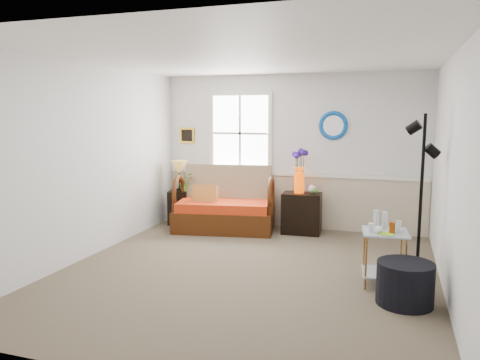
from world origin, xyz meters
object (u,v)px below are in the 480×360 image
(side_table, at_px, (384,258))
(lamp_stand, at_px, (179,207))
(floor_lamp, at_px, (421,197))
(ottoman, at_px, (405,283))
(cabinet, at_px, (302,213))
(loveseat, at_px, (224,199))

(side_table, bearing_deg, lamp_stand, 150.73)
(floor_lamp, xyz_separation_m, ottoman, (-0.16, -0.92, -0.75))
(cabinet, relative_size, ottoman, 1.16)
(lamp_stand, height_order, floor_lamp, floor_lamp)
(lamp_stand, relative_size, cabinet, 0.89)
(side_table, bearing_deg, ottoman, -66.07)
(side_table, distance_m, floor_lamp, 0.87)
(cabinet, relative_size, side_table, 1.06)
(side_table, height_order, ottoman, side_table)
(cabinet, bearing_deg, loveseat, -174.75)
(lamp_stand, distance_m, floor_lamp, 4.27)
(cabinet, distance_m, ottoman, 2.96)
(side_table, xyz_separation_m, floor_lamp, (0.38, 0.41, 0.66))
(cabinet, height_order, side_table, cabinet)
(loveseat, height_order, lamp_stand, loveseat)
(loveseat, bearing_deg, cabinet, -1.74)
(lamp_stand, xyz_separation_m, floor_lamp, (3.91, -1.57, 0.68))
(loveseat, relative_size, floor_lamp, 0.84)
(side_table, bearing_deg, loveseat, 145.04)
(floor_lamp, bearing_deg, ottoman, -87.27)
(loveseat, bearing_deg, side_table, -44.91)
(lamp_stand, distance_m, side_table, 4.05)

